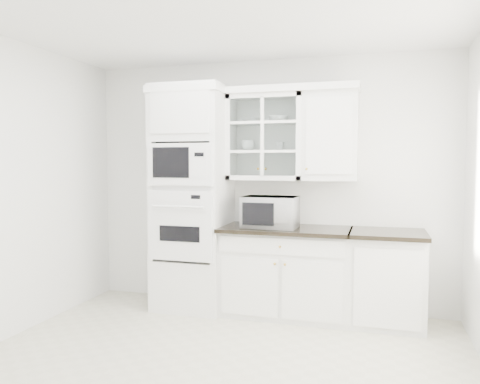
% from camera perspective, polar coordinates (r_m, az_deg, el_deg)
% --- Properties ---
extents(ground, '(4.00, 3.50, 0.01)m').
position_cam_1_polar(ground, '(3.82, -3.23, -20.80)').
color(ground, beige).
rests_on(ground, ground).
extents(room_shell, '(4.00, 3.50, 2.70)m').
position_cam_1_polar(room_shell, '(3.89, -1.18, 6.47)').
color(room_shell, white).
rests_on(room_shell, ground).
extents(oven_column, '(0.76, 0.68, 2.40)m').
position_cam_1_polar(oven_column, '(5.09, -5.86, -0.74)').
color(oven_column, white).
rests_on(oven_column, ground).
extents(base_cabinet_run, '(1.32, 0.67, 0.92)m').
position_cam_1_polar(base_cabinet_run, '(4.94, 5.62, -9.54)').
color(base_cabinet_run, white).
rests_on(base_cabinet_run, ground).
extents(extra_base_cabinet, '(0.72, 0.67, 0.92)m').
position_cam_1_polar(extra_base_cabinet, '(4.86, 17.47, -9.91)').
color(extra_base_cabinet, white).
rests_on(extra_base_cabinet, ground).
extents(upper_cabinet_glass, '(0.80, 0.33, 0.90)m').
position_cam_1_polar(upper_cabinet_glass, '(5.00, 3.19, 6.65)').
color(upper_cabinet_glass, white).
rests_on(upper_cabinet_glass, room_shell).
extents(upper_cabinet_solid, '(0.55, 0.33, 0.90)m').
position_cam_1_polar(upper_cabinet_solid, '(4.89, 10.96, 6.66)').
color(upper_cabinet_solid, white).
rests_on(upper_cabinet_solid, room_shell).
extents(crown_molding, '(2.14, 0.38, 0.07)m').
position_cam_1_polar(crown_molding, '(5.05, 1.95, 12.15)').
color(crown_molding, white).
rests_on(crown_molding, room_shell).
extents(countertop_microwave, '(0.55, 0.46, 0.32)m').
position_cam_1_polar(countertop_microwave, '(4.81, 3.76, -2.43)').
color(countertop_microwave, white).
rests_on(countertop_microwave, base_cabinet_run).
extents(bowl_a, '(0.26, 0.26, 0.05)m').
position_cam_1_polar(bowl_a, '(5.07, 1.45, 8.72)').
color(bowl_a, white).
rests_on(bowl_a, upper_cabinet_glass).
extents(bowl_b, '(0.26, 0.26, 0.07)m').
position_cam_1_polar(bowl_b, '(5.00, 4.68, 8.86)').
color(bowl_b, white).
rests_on(bowl_b, upper_cabinet_glass).
extents(cup_a, '(0.17, 0.17, 0.11)m').
position_cam_1_polar(cup_a, '(5.03, 0.98, 5.67)').
color(cup_a, white).
rests_on(cup_a, upper_cabinet_glass).
extents(cup_b, '(0.10, 0.10, 0.09)m').
position_cam_1_polar(cup_b, '(4.98, 4.92, 5.56)').
color(cup_b, white).
rests_on(cup_b, upper_cabinet_glass).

